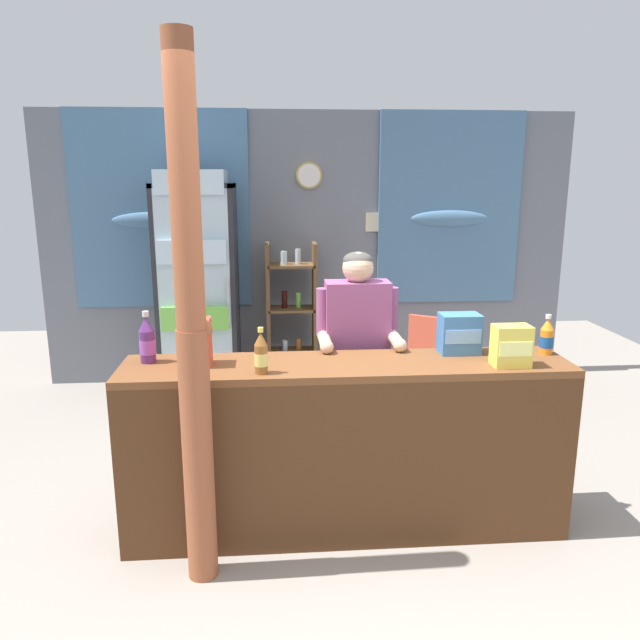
# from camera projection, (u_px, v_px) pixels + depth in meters

# --- Properties ---
(ground_plane) EXTENTS (8.18, 8.18, 0.00)m
(ground_plane) POSITION_uv_depth(u_px,v_px,m) (326.00, 461.00, 4.35)
(ground_plane) COLOR gray
(back_wall_curtained) EXTENTS (5.10, 0.22, 2.60)m
(back_wall_curtained) POSITION_uv_depth(u_px,v_px,m) (307.00, 244.00, 5.92)
(back_wall_curtained) COLOR slate
(back_wall_curtained) RESTS_ON ground
(stall_counter) EXTENTS (2.46, 0.49, 1.00)m
(stall_counter) POSITION_uv_depth(u_px,v_px,m) (348.00, 439.00, 3.32)
(stall_counter) COLOR brown
(stall_counter) RESTS_ON ground
(timber_post) EXTENTS (0.17, 0.15, 2.60)m
(timber_post) POSITION_uv_depth(u_px,v_px,m) (192.00, 340.00, 2.83)
(timber_post) COLOR #995133
(timber_post) RESTS_ON ground
(drink_fridge) EXTENTS (0.69, 0.65, 2.05)m
(drink_fridge) POSITION_uv_depth(u_px,v_px,m) (198.00, 278.00, 5.36)
(drink_fridge) COLOR #232328
(drink_fridge) RESTS_ON ground
(bottle_shelf_rack) EXTENTS (0.48, 0.28, 1.39)m
(bottle_shelf_rack) POSITION_uv_depth(u_px,v_px,m) (292.00, 313.00, 5.78)
(bottle_shelf_rack) COLOR brown
(bottle_shelf_rack) RESTS_ON ground
(plastic_lawn_chair) EXTENTS (0.61, 0.61, 0.86)m
(plastic_lawn_chair) POSITION_uv_depth(u_px,v_px,m) (436.00, 356.00, 5.21)
(plastic_lawn_chair) COLOR #E5563D
(plastic_lawn_chair) RESTS_ON ground
(shopkeeper) EXTENTS (0.51, 0.42, 1.55)m
(shopkeeper) POSITION_uv_depth(u_px,v_px,m) (357.00, 344.00, 3.78)
(shopkeeper) COLOR #28282D
(shopkeeper) RESTS_ON ground
(soda_bottle_grape_soda) EXTENTS (0.09, 0.09, 0.29)m
(soda_bottle_grape_soda) POSITION_uv_depth(u_px,v_px,m) (147.00, 341.00, 3.30)
(soda_bottle_grape_soda) COLOR #56286B
(soda_bottle_grape_soda) RESTS_ON stall_counter
(soda_bottle_orange_soda) EXTENTS (0.08, 0.08, 0.23)m
(soda_bottle_orange_soda) POSITION_uv_depth(u_px,v_px,m) (547.00, 337.00, 3.47)
(soda_bottle_orange_soda) COLOR orange
(soda_bottle_orange_soda) RESTS_ON stall_counter
(soda_bottle_iced_tea) EXTENTS (0.07, 0.07, 0.24)m
(soda_bottle_iced_tea) POSITION_uv_depth(u_px,v_px,m) (261.00, 354.00, 3.12)
(soda_bottle_iced_tea) COLOR brown
(soda_bottle_iced_tea) RESTS_ON stall_counter
(snack_box_instant_noodle) EXTENTS (0.19, 0.13, 0.22)m
(snack_box_instant_noodle) POSITION_uv_depth(u_px,v_px,m) (511.00, 346.00, 3.24)
(snack_box_instant_noodle) COLOR #EAD14C
(snack_box_instant_noodle) RESTS_ON stall_counter
(snack_box_crackers) EXTENTS (0.16, 0.15, 0.25)m
(snack_box_crackers) POSITION_uv_depth(u_px,v_px,m) (196.00, 342.00, 3.25)
(snack_box_crackers) COLOR #E5422D
(snack_box_crackers) RESTS_ON stall_counter
(snack_box_biscuit) EXTENTS (0.23, 0.16, 0.23)m
(snack_box_biscuit) POSITION_uv_depth(u_px,v_px,m) (459.00, 334.00, 3.49)
(snack_box_biscuit) COLOR #3D75B7
(snack_box_biscuit) RESTS_ON stall_counter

